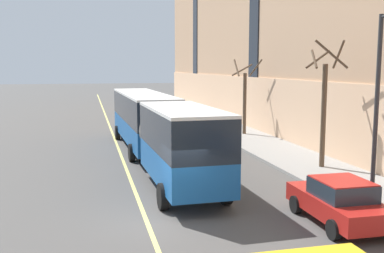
# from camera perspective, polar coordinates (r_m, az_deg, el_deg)

# --- Properties ---
(ground_plane) EXTENTS (260.00, 260.00, 0.00)m
(ground_plane) POSITION_cam_1_polar(r_m,az_deg,el_deg) (15.88, -2.89, -11.74)
(ground_plane) COLOR #4C4947
(sidewalk) EXTENTS (4.10, 160.00, 0.15)m
(sidewalk) POSITION_cam_1_polar(r_m,az_deg,el_deg) (21.76, 19.28, -6.61)
(sidewalk) COLOR gray
(sidewalk) RESTS_ON ground
(city_bus) EXTENTS (3.35, 20.40, 3.60)m
(city_bus) POSITION_cam_1_polar(r_m,az_deg,el_deg) (25.01, -4.87, 0.30)
(city_bus) COLOR #19569E
(city_bus) RESTS_ON ground
(parked_car_red_1) EXTENTS (2.04, 4.21, 1.56)m
(parked_car_red_1) POSITION_cam_1_polar(r_m,az_deg,el_deg) (16.01, 18.16, -9.01)
(parked_car_red_1) COLOR #B21E19
(parked_car_red_1) RESTS_ON ground
(parked_car_darkgray_2) EXTENTS (2.04, 4.39, 1.56)m
(parked_car_darkgray_2) POSITION_cam_1_polar(r_m,az_deg,el_deg) (47.49, -2.97, 2.19)
(parked_car_darkgray_2) COLOR #4C4C51
(parked_car_darkgray_2) RESTS_ON ground
(parked_car_navy_3) EXTENTS (1.96, 4.52, 1.56)m
(parked_car_navy_3) POSITION_cam_1_polar(r_m,az_deg,el_deg) (31.91, 2.00, -0.46)
(parked_car_navy_3) COLOR navy
(parked_car_navy_3) RESTS_ON ground
(street_tree_far_uptown) EXTENTS (1.81, 1.80, 6.41)m
(street_tree_far_uptown) POSITION_cam_1_polar(r_m,az_deg,el_deg) (23.68, 16.43, 2.81)
(street_tree_far_uptown) COLOR brown
(street_tree_far_uptown) RESTS_ON sidewalk
(street_tree_far_downtown) EXTENTS (1.86, 1.87, 5.68)m
(street_tree_far_downtown) POSITION_cam_1_polar(r_m,az_deg,el_deg) (34.49, 6.72, 3.80)
(street_tree_far_downtown) COLOR brown
(street_tree_far_downtown) RESTS_ON sidewalk
(street_lamp) EXTENTS (0.36, 1.48, 6.92)m
(street_lamp) POSITION_cam_1_polar(r_m,az_deg,el_deg) (17.05, 22.93, 4.08)
(street_lamp) COLOR #2D2D30
(street_lamp) RESTS_ON sidewalk
(lane_centerline) EXTENTS (0.16, 140.00, 0.01)m
(lane_centerline) POSITION_cam_1_polar(r_m,az_deg,el_deg) (18.61, -6.98, -8.85)
(lane_centerline) COLOR #E0D66B
(lane_centerline) RESTS_ON ground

